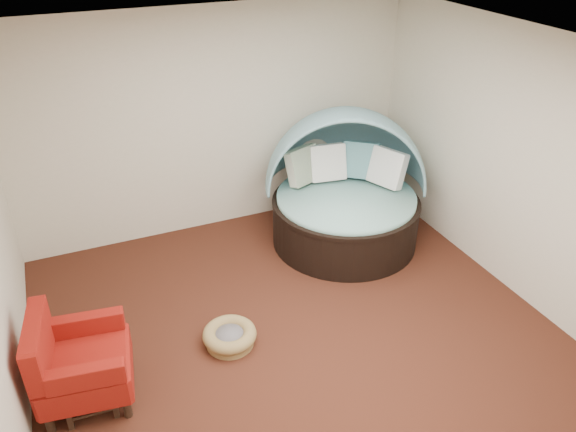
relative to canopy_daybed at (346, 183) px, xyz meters
name	(u,v)px	position (x,y,z in m)	size (l,w,h in m)	color
floor	(299,336)	(-1.30, -1.50, -0.77)	(5.00, 5.00, 0.00)	#492114
wall_back	(216,123)	(-1.30, 1.00, 0.63)	(5.00, 5.00, 0.00)	beige
wall_right	(521,167)	(1.20, -1.50, 0.63)	(5.00, 5.00, 0.00)	beige
ceiling	(303,55)	(-1.30, -1.50, 2.03)	(5.00, 5.00, 0.00)	white
canopy_daybed	(346,183)	(0.00, 0.00, 0.00)	(2.41, 2.38, 1.67)	black
pet_basket	(230,336)	(-1.97, -1.32, -0.68)	(0.55, 0.55, 0.18)	olive
red_armchair	(76,362)	(-3.36, -1.45, -0.36)	(0.87, 0.87, 0.90)	black
side_table	(88,383)	(-3.30, -1.59, -0.49)	(0.48, 0.48, 0.44)	black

